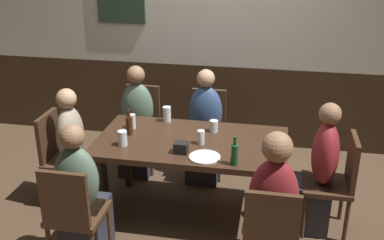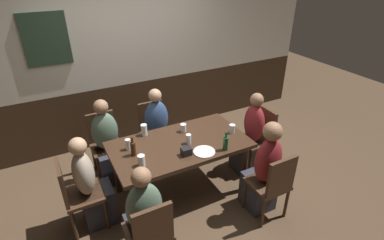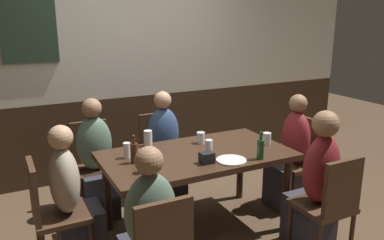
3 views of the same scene
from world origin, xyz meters
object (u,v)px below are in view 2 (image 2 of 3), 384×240
Objects in this scene: tumbler_water at (183,128)px; person_head_east at (250,139)px; person_right_near at (263,174)px; person_mid_far at (159,134)px; beer_glass_tall at (232,129)px; condiment_caddy at (186,151)px; dining_table at (180,149)px; pint_glass_amber at (142,161)px; chair_left_near at (150,232)px; person_left_near at (144,221)px; beer_glass_half at (144,130)px; beer_bottle_green at (226,143)px; beer_bottle_brown at (133,148)px; chair_right_near at (273,183)px; tumbler_short at (189,140)px; chair_mid_far at (154,128)px; plate_white_large at (204,152)px; person_left_far at (108,148)px; person_head_west at (92,189)px; chair_head_west at (76,192)px; chair_left_far at (105,141)px; chair_head_east at (259,135)px; pint_glass_stout at (128,145)px.

person_head_east is at bearing -13.91° from tumbler_water.
person_right_near is 1.04× the size of person_mid_far.
condiment_caddy is (-0.73, -0.16, -0.00)m from beer_glass_tall.
dining_table is 12.50× the size of pint_glass_amber.
chair_left_near is 0.16m from person_left_near.
beer_glass_half is at bearing -133.16° from person_mid_far.
person_mid_far is at bearing 110.84° from beer_bottle_green.
person_head_east is 4.95× the size of beer_bottle_brown.
tumbler_short is (-0.62, 0.81, 0.30)m from chair_right_near.
beer_glass_half reaches higher than chair_right_near.
beer_glass_half is at bearing 133.88° from beer_bottle_green.
person_left_near is 1.20m from beer_glass_half.
person_right_near is at bearing -29.75° from beer_bottle_brown.
tumbler_short is (0.09, -0.75, 0.31)m from person_mid_far.
person_left_near is (-0.72, -1.56, -0.02)m from chair_mid_far.
plate_white_large is at bearing 24.63° from person_left_near.
tumbler_short is 0.66m from beer_bottle_brown.
person_left_near is 1.01m from plate_white_large.
chair_right_near is 2.12m from person_left_far.
person_mid_far is at bearing 46.84° from beer_glass_half.
tumbler_water is 0.49m from beer_glass_half.
chair_mid_far is 0.78× the size of person_head_west.
chair_head_west is at bearing 177.55° from beer_glass_tall.
person_head_west reaches higher than chair_head_west.
beer_bottle_green is at bearing -67.34° from tumbler_water.
person_left_near is 0.82m from beer_bottle_brown.
person_head_east is 1.92m from person_left_far.
plate_white_large is at bearing -157.76° from beer_glass_tall.
chair_left_far is at bearing 132.41° from person_right_near.
pint_glass_stout is at bearing 174.92° from chair_head_east.
chair_right_near is 3.76× the size of beer_bottle_brown.
chair_left_far is 0.76× the size of person_head_east.
person_right_near is 0.79m from person_head_east.
beer_glass_tall is (1.41, 0.62, 0.31)m from person_left_near.
chair_right_near is at bearing -38.41° from pint_glass_stout.
person_mid_far is 1.00× the size of person_left_far.
person_head_west is (-2.30, 0.00, -0.02)m from chair_head_east.
person_head_west reaches higher than chair_right_near.
chair_head_west is at bearing 163.45° from pint_glass_amber.
chair_left_far is 8.00× the size of condiment_caddy.
person_head_east is at bearing 21.46° from person_left_near.
chair_left_far is 0.16m from person_left_far.
person_left_far is at bearing 125.63° from condiment_caddy.
person_left_far reaches higher than chair_head_east.
tumbler_water is at bearing 15.62° from beer_bottle_brown.
tumbler_water is (0.07, 0.28, -0.01)m from tumbler_short.
beer_bottle_brown reaches higher than pint_glass_stout.
person_head_west is 0.91m from beer_glass_half.
person_mid_far is at bearing -12.77° from chair_left_far.
person_left_far reaches higher than beer_glass_half.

